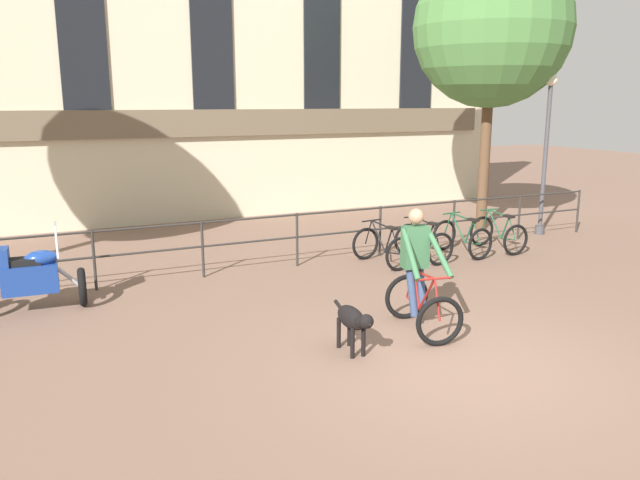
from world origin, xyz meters
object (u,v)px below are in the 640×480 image
(dog, at_px, (353,320))
(parked_bicycle_mid_right, at_px, (462,238))
(parked_bicycle_mid_left, at_px, (423,243))
(street_lamp, at_px, (546,145))
(parked_motorcycle, at_px, (29,276))
(parked_bicycle_far_end, at_px, (498,234))
(cyclist_with_bike, at_px, (419,276))
(parked_bicycle_near_lamp, at_px, (382,247))

(dog, bearing_deg, parked_bicycle_mid_right, 39.15)
(parked_bicycle_mid_left, relative_size, street_lamp, 0.31)
(parked_motorcycle, height_order, parked_bicycle_mid_right, parked_motorcycle)
(parked_bicycle_mid_left, bearing_deg, parked_bicycle_far_end, 175.53)
(cyclist_with_bike, bearing_deg, parked_bicycle_mid_left, 64.38)
(street_lamp, bearing_deg, parked_bicycle_near_lamp, -169.92)
(parked_motorcycle, distance_m, parked_bicycle_mid_left, 7.27)
(parked_motorcycle, bearing_deg, street_lamp, -81.74)
(cyclist_with_bike, xyz_separation_m, parked_bicycle_mid_right, (3.29, 3.24, -0.41))
(parked_motorcycle, relative_size, parked_bicycle_mid_right, 1.36)
(cyclist_with_bike, xyz_separation_m, parked_bicycle_far_end, (4.26, 3.24, -0.41))
(dog, distance_m, parked_bicycle_near_lamp, 4.49)
(cyclist_with_bike, relative_size, parked_motorcycle, 1.06)
(parked_motorcycle, bearing_deg, parked_bicycle_mid_left, -85.94)
(parked_bicycle_near_lamp, height_order, parked_bicycle_far_end, same)
(parked_bicycle_mid_right, distance_m, parked_bicycle_far_end, 0.97)
(parked_bicycle_near_lamp, distance_m, parked_bicycle_far_end, 2.92)
(parked_motorcycle, height_order, parked_bicycle_mid_left, parked_motorcycle)
(parked_bicycle_mid_left, bearing_deg, street_lamp, -172.02)
(parked_bicycle_far_end, bearing_deg, dog, 32.12)
(parked_bicycle_near_lamp, bearing_deg, cyclist_with_bike, 59.42)
(cyclist_with_bike, bearing_deg, parked_motorcycle, 157.61)
(parked_bicycle_mid_left, bearing_deg, cyclist_with_bike, 49.95)
(dog, relative_size, parked_bicycle_far_end, 0.88)
(cyclist_with_bike, height_order, street_lamp, street_lamp)
(dog, bearing_deg, parked_motorcycle, 136.57)
(cyclist_with_bike, bearing_deg, parked_bicycle_mid_right, 54.52)
(dog, xyz_separation_m, parked_bicycle_mid_left, (3.59, 3.65, -0.09))
(parked_motorcycle, relative_size, parked_bicycle_near_lamp, 1.35)
(parked_bicycle_mid_right, bearing_deg, parked_bicycle_near_lamp, -6.77)
(parked_bicycle_near_lamp, bearing_deg, parked_motorcycle, -7.07)
(parked_bicycle_mid_left, xyz_separation_m, street_lamp, (4.02, 0.89, 1.78))
(parked_bicycle_mid_left, distance_m, street_lamp, 4.48)
(parked_bicycle_near_lamp, xyz_separation_m, parked_bicycle_mid_left, (0.97, -0.00, 0.00))
(parked_bicycle_near_lamp, bearing_deg, dog, 46.38)
(parked_bicycle_mid_right, xyz_separation_m, street_lamp, (3.05, 0.89, 1.78))
(cyclist_with_bike, relative_size, parked_bicycle_near_lamp, 1.43)
(dog, relative_size, parked_bicycle_mid_right, 0.84)
(cyclist_with_bike, xyz_separation_m, parked_bicycle_near_lamp, (1.35, 3.24, -0.41))
(cyclist_with_bike, relative_size, parked_bicycle_mid_right, 1.44)
(parked_bicycle_far_end, xyz_separation_m, street_lamp, (2.07, 0.89, 1.78))
(dog, distance_m, parked_bicycle_far_end, 6.63)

